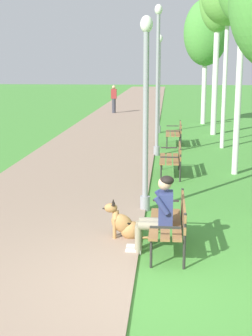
{
  "coord_description": "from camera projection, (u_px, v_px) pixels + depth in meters",
  "views": [
    {
      "loc": [
        0.19,
        -5.93,
        2.95
      ],
      "look_at": [
        -0.62,
        3.33,
        0.9
      ],
      "focal_mm": 51.27,
      "sensor_mm": 36.0,
      "label": 1
    }
  ],
  "objects": [
    {
      "name": "ground_plane",
      "position": [
        150.0,
        287.0,
        6.42
      ],
      "size": [
        120.0,
        120.0,
        0.0
      ],
      "primitive_type": "plane",
      "color": "#478E38"
    },
    {
      "name": "paved_path",
      "position": [
        129.0,
        110.0,
        29.96
      ],
      "size": [
        4.04,
        60.0,
        0.04
      ],
      "primitive_type": "cube",
      "color": "gray",
      "rests_on": "ground"
    },
    {
      "name": "park_bench_near",
      "position": [
        172.0,
        220.0,
        7.58
      ],
      "size": [
        0.55,
        1.5,
        0.85
      ],
      "color": "olive",
      "rests_on": "ground"
    },
    {
      "name": "park_bench_mid",
      "position": [
        173.0,
        157.0,
        12.69
      ],
      "size": [
        0.55,
        1.5,
        0.85
      ],
      "color": "olive",
      "rests_on": "ground"
    },
    {
      "name": "park_bench_far",
      "position": [
        175.0,
        132.0,
        17.27
      ],
      "size": [
        0.55,
        1.5,
        0.85
      ],
      "color": "olive",
      "rests_on": "ground"
    },
    {
      "name": "person_seated_on_near_bench",
      "position": [
        159.0,
        211.0,
        7.48
      ],
      "size": [
        0.74,
        0.49,
        1.25
      ],
      "color": "gray",
      "rests_on": "ground"
    },
    {
      "name": "dog_shepherd",
      "position": [
        125.0,
        225.0,
        8.12
      ],
      "size": [
        0.83,
        0.32,
        0.71
      ],
      "color": "#B27F47",
      "rests_on": "ground"
    },
    {
      "name": "lamp_post_near",
      "position": [
        146.0,
        113.0,
        9.35
      ],
      "size": [
        0.24,
        0.24,
        3.81
      ],
      "color": "gray",
      "rests_on": "ground"
    },
    {
      "name": "lamp_post_mid",
      "position": [
        158.0,
        80.0,
        15.06
      ],
      "size": [
        0.24,
        0.24,
        4.69
      ],
      "color": "gray",
      "rests_on": "ground"
    },
    {
      "name": "lamp_post_far",
      "position": [
        159.0,
        83.0,
        20.09
      ],
      "size": [
        0.24,
        0.24,
        4.07
      ],
      "color": "gray",
      "rests_on": "ground"
    },
    {
      "name": "birch_tree_fifth",
      "position": [
        218.0,
        0.0,
        18.92
      ],
      "size": [
        1.51,
        1.35,
        6.88
      ],
      "color": "silver",
      "rests_on": "ground"
    },
    {
      "name": "birch_tree_sixth",
      "position": [
        206.0,
        33.0,
        22.65
      ],
      "size": [
        2.1,
        2.09,
        5.88
      ],
      "color": "silver",
      "rests_on": "ground"
    },
    {
      "name": "pedestrian_distant",
      "position": [
        114.0,
        99.0,
        28.14
      ],
      "size": [
        0.32,
        0.22,
        1.65
      ],
      "color": "#383842",
      "rests_on": "ground"
    }
  ]
}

